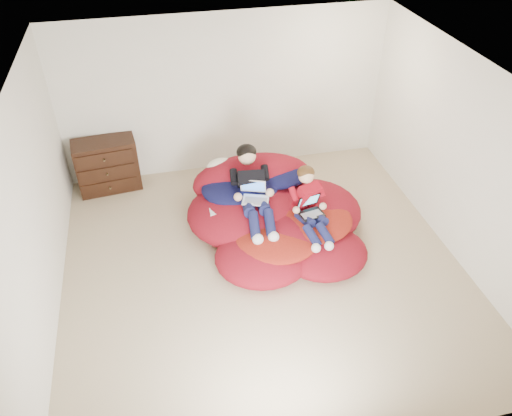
# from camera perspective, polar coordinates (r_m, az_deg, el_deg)

# --- Properties ---
(room_shell) EXTENTS (5.10, 5.10, 2.77)m
(room_shell) POSITION_cam_1_polar(r_m,az_deg,el_deg) (6.32, 0.83, -5.26)
(room_shell) COLOR tan
(room_shell) RESTS_ON ground
(dresser) EXTENTS (0.96, 0.57, 0.82)m
(dresser) POSITION_cam_1_polar(r_m,az_deg,el_deg) (7.94, -16.64, 4.72)
(dresser) COLOR black
(dresser) RESTS_ON ground
(beanbag_pile) EXTENTS (2.44, 2.35, 0.87)m
(beanbag_pile) POSITION_cam_1_polar(r_m,az_deg,el_deg) (6.88, 2.08, -0.73)
(beanbag_pile) COLOR maroon
(beanbag_pile) RESTS_ON ground
(cream_pillow) EXTENTS (0.42, 0.27, 0.27)m
(cream_pillow) POSITION_cam_1_polar(r_m,az_deg,el_deg) (7.19, -3.99, 4.69)
(cream_pillow) COLOR #EDE7CE
(cream_pillow) RESTS_ON beanbag_pile
(older_boy) EXTENTS (0.40, 1.33, 0.77)m
(older_boy) POSITION_cam_1_polar(r_m,az_deg,el_deg) (6.66, -0.41, 2.57)
(older_boy) COLOR black
(older_boy) RESTS_ON beanbag_pile
(younger_boy) EXTENTS (0.40, 0.98, 0.74)m
(younger_boy) POSITION_cam_1_polar(r_m,az_deg,el_deg) (6.49, 6.17, 0.70)
(younger_boy) COLOR #AC0F1D
(younger_boy) RESTS_ON beanbag_pile
(laptop_white) EXTENTS (0.40, 0.43, 0.24)m
(laptop_white) POSITION_cam_1_polar(r_m,az_deg,el_deg) (6.59, -0.18, 1.62)
(laptop_white) COLOR silver
(laptop_white) RESTS_ON older_boy
(laptop_black) EXTENTS (0.35, 0.35, 0.22)m
(laptop_black) POSITION_cam_1_polar(r_m,az_deg,el_deg) (6.52, 6.21, -0.02)
(laptop_black) COLOR black
(laptop_black) RESTS_ON younger_boy
(power_adapter) EXTENTS (0.16, 0.16, 0.06)m
(power_adapter) POSITION_cam_1_polar(r_m,az_deg,el_deg) (6.66, -4.64, -0.52)
(power_adapter) COLOR silver
(power_adapter) RESTS_ON beanbag_pile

